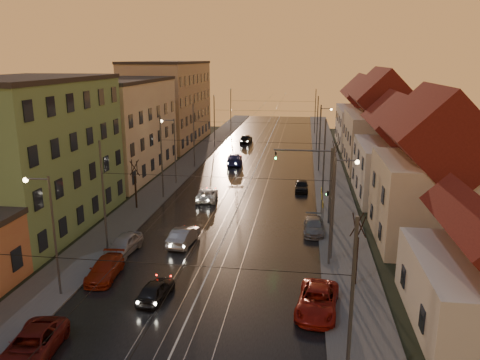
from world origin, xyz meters
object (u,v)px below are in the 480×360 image
at_px(driving_car_0, 156,290).
at_px(driving_car_1, 184,236).
at_px(street_lamp_1, 338,199).
at_px(traffic_light_mast, 320,176).
at_px(parked_right_2, 301,186).
at_px(driving_car_3, 235,159).
at_px(parked_left_3, 124,244).
at_px(driving_car_2, 207,195).
at_px(street_lamp_3, 322,128).
at_px(parked_right_1, 314,226).
at_px(street_lamp_0, 49,224).
at_px(parked_left_1, 32,346).
at_px(parked_left_2, 105,269).
at_px(street_lamp_2, 172,145).
at_px(parked_right_0, 317,301).
at_px(driving_car_4, 246,139).

height_order(driving_car_0, driving_car_1, driving_car_1).
relative_size(street_lamp_1, traffic_light_mast, 1.11).
xyz_separation_m(driving_car_0, parked_right_2, (8.97, 26.55, 0.01)).
relative_size(driving_car_3, parked_right_2, 1.45).
height_order(driving_car_3, parked_left_3, driving_car_3).
distance_m(driving_car_2, driving_car_3, 18.00).
distance_m(driving_car_0, parked_left_3, 8.23).
height_order(street_lamp_3, parked_left_3, street_lamp_3).
distance_m(street_lamp_1, driving_car_1, 12.97).
bearing_deg(driving_car_3, parked_right_1, 105.85).
relative_size(street_lamp_0, driving_car_1, 1.82).
bearing_deg(parked_left_1, street_lamp_3, 66.27).
bearing_deg(parked_left_2, driving_car_1, 55.23).
xyz_separation_m(street_lamp_3, driving_car_3, (-12.46, -4.03, -4.10)).
height_order(driving_car_0, parked_left_1, parked_left_1).
relative_size(street_lamp_0, driving_car_0, 2.19).
bearing_deg(traffic_light_mast, street_lamp_0, -136.90).
xyz_separation_m(street_lamp_2, parked_left_3, (1.78, -20.80, -4.16)).
xyz_separation_m(parked_right_0, parked_right_2, (-1.21, 26.74, -0.08)).
bearing_deg(parked_left_2, traffic_light_mast, 36.84).
bearing_deg(driving_car_1, driving_car_4, -83.09).
height_order(street_lamp_2, parked_right_1, street_lamp_2).
distance_m(street_lamp_1, street_lamp_3, 36.00).
height_order(driving_car_1, parked_left_3, parked_left_3).
xyz_separation_m(driving_car_0, driving_car_3, (-0.78, 39.50, 0.16)).
relative_size(driving_car_3, parked_right_1, 1.25).
distance_m(driving_car_1, parked_right_2, 19.86).
bearing_deg(street_lamp_0, street_lamp_1, 23.72).
height_order(driving_car_0, driving_car_4, driving_car_4).
relative_size(street_lamp_3, parked_right_2, 2.16).
distance_m(traffic_light_mast, parked_right_2, 11.83).
xyz_separation_m(street_lamp_1, parked_right_1, (-1.50, 5.65, -4.26)).
relative_size(driving_car_2, parked_right_0, 0.89).
height_order(street_lamp_2, driving_car_0, street_lamp_2).
bearing_deg(parked_right_2, driving_car_4, 107.59).
relative_size(street_lamp_1, driving_car_4, 1.75).
xyz_separation_m(street_lamp_1, street_lamp_3, (0.00, 36.00, 0.00)).
height_order(street_lamp_2, driving_car_1, street_lamp_2).
distance_m(street_lamp_3, parked_left_2, 44.36).
height_order(driving_car_3, parked_left_1, driving_car_3).
bearing_deg(parked_left_1, driving_car_3, 79.54).
bearing_deg(street_lamp_0, street_lamp_3, 67.52).
distance_m(traffic_light_mast, driving_car_2, 13.72).
bearing_deg(driving_car_1, street_lamp_1, 178.57).
relative_size(parked_right_0, parked_right_1, 1.19).
relative_size(street_lamp_0, parked_left_2, 1.80).
bearing_deg(street_lamp_0, traffic_light_mast, 43.10).
relative_size(driving_car_0, driving_car_2, 0.80).
distance_m(traffic_light_mast, driving_car_0, 19.20).
bearing_deg(driving_car_2, street_lamp_0, 70.70).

